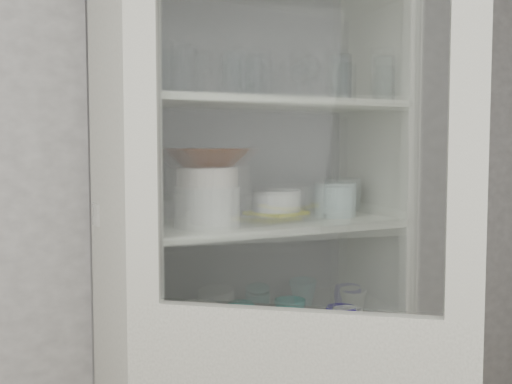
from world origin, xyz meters
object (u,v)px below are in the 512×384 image
plate_stack_back (129,213)px  measuring_cups (206,346)px  glass_platter (276,217)px  white_ramekin (276,201)px  teal_jar (241,321)px  goblet_2 (299,81)px  white_canister (199,326)px  goblet_1 (201,73)px  plate_stack_front (207,207)px  goblet_3 (310,78)px  mug_blue (341,319)px  cream_bowl (207,177)px  yellow_trivet (276,213)px  mug_teal (290,314)px  goblet_0 (125,72)px  mug_white (348,322)px  grey_bowl_stack (335,200)px  pantry_cabinet (248,311)px  terracotta_bowl (207,158)px

plate_stack_back → measuring_cups: (0.19, -0.18, -0.41)m
glass_platter → white_ramekin: bearing=0.0°
glass_platter → teal_jar: bearing=157.7°
goblet_2 → white_canister: size_ratio=1.06×
goblet_1 → plate_stack_front: goblet_1 is taller
white_ramekin → measuring_cups: white_ramekin is taller
goblet_3 → teal_jar: 0.89m
measuring_cups → white_canister: white_canister is taller
white_ramekin → mug_blue: (0.23, -0.06, -0.42)m
white_ramekin → plate_stack_front: bearing=-169.0°
cream_bowl → yellow_trivet: 0.31m
goblet_2 → goblet_3: 0.05m
mug_teal → yellow_trivet: bearing=-145.0°
mug_blue → goblet_0: bearing=154.0°
goblet_0 → yellow_trivet: (0.48, -0.10, -0.45)m
plate_stack_front → mug_white: plate_stack_front is taller
goblet_1 → mug_white: goblet_1 is taller
goblet_3 → plate_stack_front: size_ratio=0.90×
mug_teal → plate_stack_back: bearing=173.0°
mug_blue → grey_bowl_stack: bearing=69.7°
pantry_cabinet → mug_white: bearing=-32.3°
teal_jar → terracotta_bowl: bearing=-148.9°
goblet_0 → goblet_3: size_ratio=0.87×
pantry_cabinet → terracotta_bowl: pantry_cabinet is taller
goblet_1 → terracotta_bowl: size_ratio=0.74×
terracotta_bowl → yellow_trivet: terracotta_bowl is taller
goblet_0 → glass_platter: size_ratio=0.46×
goblet_1 → goblet_3: goblet_3 is taller
glass_platter → plate_stack_front: bearing=-169.0°
terracotta_bowl → grey_bowl_stack: bearing=5.5°
plate_stack_front → measuring_cups: bearing=105.4°
plate_stack_back → mug_teal: plate_stack_back is taller
teal_jar → mug_white: bearing=-25.6°
goblet_3 → goblet_0: bearing=179.2°
terracotta_bowl → goblet_3: bearing=17.4°
terracotta_bowl → grey_bowl_stack: 0.54m
cream_bowl → yellow_trivet: cream_bowl is taller
white_ramekin → grey_bowl_stack: (0.24, -0.00, -0.01)m
terracotta_bowl → mug_blue: 0.76m
glass_platter → mug_blue: (0.23, -0.06, -0.36)m
goblet_2 → terracotta_bowl: goblet_2 is taller
goblet_0 → cream_bowl: 0.41m
mug_blue → mug_teal: size_ratio=1.01×
pantry_cabinet → goblet_3: size_ratio=11.45×
goblet_3 → terracotta_bowl: goblet_3 is taller
goblet_3 → yellow_trivet: 0.51m
cream_bowl → mug_white: (0.49, -0.06, -0.51)m
goblet_1 → yellow_trivet: bearing=-26.0°
pantry_cabinet → white_ramekin: 0.40m
mug_blue → measuring_cups: bearing=165.1°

